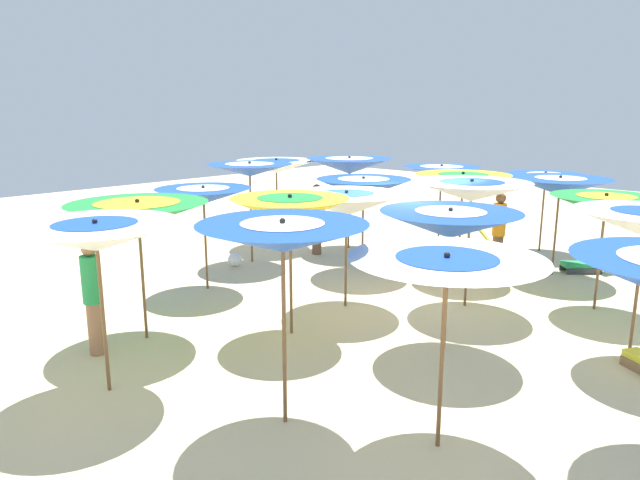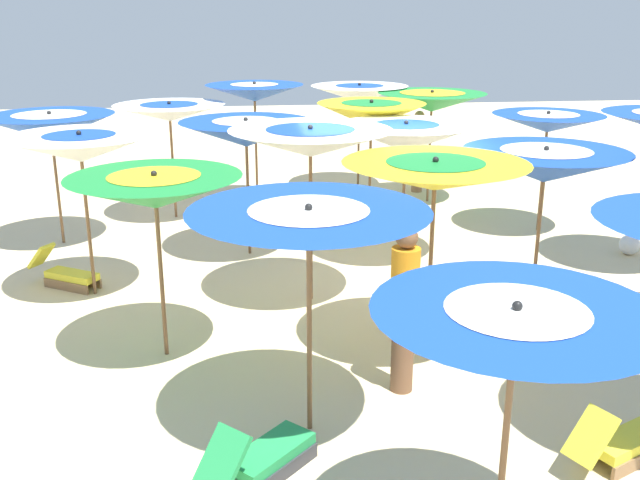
# 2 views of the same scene
# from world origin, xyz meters

# --- Properties ---
(ground) EXTENTS (40.60, 40.60, 0.04)m
(ground) POSITION_xyz_m (0.00, 0.00, -0.02)
(ground) COLOR beige
(beach_umbrella_2) EXTENTS (1.96, 1.96, 2.21)m
(beach_umbrella_2) POSITION_xyz_m (2.03, -3.37, 1.99)
(beach_umbrella_2) COLOR brown
(beach_umbrella_2) RESTS_ON ground
(beach_umbrella_3) EXTENTS (2.22, 2.22, 2.34)m
(beach_umbrella_3) POSITION_xyz_m (4.33, -1.87, 2.10)
(beach_umbrella_3) COLOR brown
(beach_umbrella_3) RESTS_ON ground
(beach_umbrella_4) EXTENTS (2.14, 2.14, 2.37)m
(beach_umbrella_4) POSITION_xyz_m (5.64, -0.59, 2.13)
(beach_umbrella_4) COLOR brown
(beach_umbrella_4) RESTS_ON ground
(beach_umbrella_6) EXTENTS (2.17, 2.17, 2.23)m
(beach_umbrella_6) POSITION_xyz_m (-1.32, -1.89, 1.96)
(beach_umbrella_6) COLOR brown
(beach_umbrella_6) RESTS_ON ground
(beach_umbrella_7) EXTENTS (2.13, 2.13, 2.26)m
(beach_umbrella_7) POSITION_xyz_m (0.84, -0.53, 1.99)
(beach_umbrella_7) COLOR brown
(beach_umbrella_7) RESTS_ON ground
(beach_umbrella_8) EXTENTS (1.94, 1.94, 2.39)m
(beach_umbrella_8) POSITION_xyz_m (2.52, -0.28, 2.12)
(beach_umbrella_8) COLOR brown
(beach_umbrella_8) RESTS_ON ground
(beach_umbrella_9) EXTENTS (1.97, 1.97, 2.53)m
(beach_umbrella_9) POSITION_xyz_m (4.55, 1.73, 2.30)
(beach_umbrella_9) COLOR brown
(beach_umbrella_9) RESTS_ON ground
(beach_umbrella_11) EXTENTS (2.10, 2.10, 2.37)m
(beach_umbrella_11) POSITION_xyz_m (-2.56, -0.07, 2.16)
(beach_umbrella_11) COLOR brown
(beach_umbrella_11) RESTS_ON ground
(beach_umbrella_12) EXTENTS (2.19, 2.19, 2.47)m
(beach_umbrella_12) POSITION_xyz_m (-0.76, 1.14, 2.23)
(beach_umbrella_12) COLOR brown
(beach_umbrella_12) RESTS_ON ground
(beach_umbrella_13) EXTENTS (2.14, 2.14, 2.28)m
(beach_umbrella_13) POSITION_xyz_m (1.33, 1.97, 2.02)
(beach_umbrella_13) COLOR brown
(beach_umbrella_13) RESTS_ON ground
(beach_umbrella_14) EXTENTS (2.10, 2.10, 2.26)m
(beach_umbrella_14) POSITION_xyz_m (3.71, 3.36, 2.05)
(beach_umbrella_14) COLOR brown
(beach_umbrella_14) RESTS_ON ground
(beach_umbrella_15) EXTENTS (1.93, 1.93, 2.14)m
(beach_umbrella_15) POSITION_xyz_m (-6.08, 0.34, 1.91)
(beach_umbrella_15) COLOR brown
(beach_umbrella_15) RESTS_ON ground
(beach_umbrella_16) EXTENTS (2.21, 2.21, 2.29)m
(beach_umbrella_16) POSITION_xyz_m (-4.07, 1.50, 2.04)
(beach_umbrella_16) COLOR brown
(beach_umbrella_16) RESTS_ON ground
(beach_umbrella_17) EXTENTS (1.96, 1.96, 2.24)m
(beach_umbrella_17) POSITION_xyz_m (-2.28, 3.04, 2.00)
(beach_umbrella_17) COLOR brown
(beach_umbrella_17) RESTS_ON ground
(beach_umbrella_18) EXTENTS (2.01, 2.01, 2.37)m
(beach_umbrella_18) POSITION_xyz_m (-0.22, 4.23, 2.12)
(beach_umbrella_18) COLOR brown
(beach_umbrella_18) RESTS_ON ground
(beach_umbrella_19) EXTENTS (2.13, 2.13, 2.31)m
(beach_umbrella_19) POSITION_xyz_m (2.27, 5.21, 2.04)
(beach_umbrella_19) COLOR brown
(beach_umbrella_19) RESTS_ON ground
(lounger_0) EXTENTS (0.85, 1.13, 0.61)m
(lounger_0) POSITION_xyz_m (0.11, 4.68, 0.20)
(lounger_0) COLOR olive
(lounger_0) RESTS_ON ground
(lounger_1) EXTENTS (1.12, 1.10, 0.65)m
(lounger_1) POSITION_xyz_m (-4.78, 1.99, 0.22)
(lounger_1) COLOR #333338
(lounger_1) RESTS_ON ground
(lounger_2) EXTENTS (1.16, 0.86, 0.59)m
(lounger_2) POSITION_xyz_m (-1.89, -0.36, 0.20)
(lounger_2) COLOR #333338
(lounger_2) RESTS_ON ground
(lounger_3) EXTENTS (0.83, 1.26, 0.64)m
(lounger_3) POSITION_xyz_m (-4.93, -1.28, 0.21)
(lounger_3) COLOR olive
(lounger_3) RESTS_ON ground
(beachgoer_1) EXTENTS (0.30, 0.30, 1.85)m
(beachgoer_1) POSITION_xyz_m (-3.43, 0.44, 0.98)
(beachgoer_1) COLOR brown
(beachgoer_1) RESTS_ON ground
(beachgoer_2) EXTENTS (0.30, 0.30, 1.80)m
(beachgoer_2) POSITION_xyz_m (5.19, -1.85, 0.95)
(beachgoer_2) COLOR #A3704C
(beachgoer_2) RESTS_ON ground
(beach_ball) EXTENTS (0.34, 0.34, 0.34)m
(beach_ball) POSITION_xyz_m (0.54, -4.33, 0.17)
(beach_ball) COLOR white
(beach_ball) RESTS_ON ground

